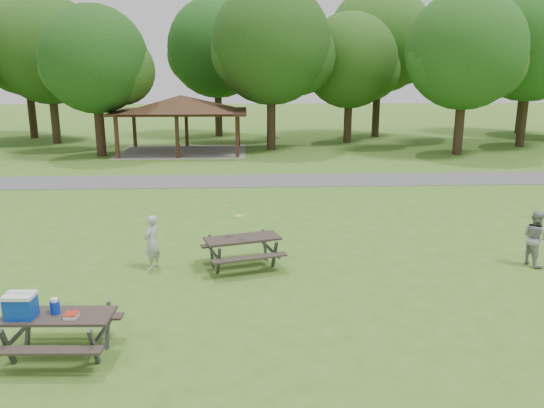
% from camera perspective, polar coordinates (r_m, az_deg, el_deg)
% --- Properties ---
extents(ground, '(160.00, 160.00, 0.00)m').
position_cam_1_polar(ground, '(12.83, -3.62, -10.06)').
color(ground, '#3E691E').
rests_on(ground, ground).
extents(asphalt_path, '(120.00, 3.20, 0.02)m').
position_cam_1_polar(asphalt_path, '(26.24, -3.28, 2.52)').
color(asphalt_path, '#4D4D50').
rests_on(asphalt_path, ground).
extents(pavilion, '(8.60, 7.01, 3.76)m').
position_cam_1_polar(pavilion, '(36.03, -9.74, 10.37)').
color(pavilion, '#3D2216').
rests_on(pavilion, ground).
extents(tree_row_c, '(8.19, 7.80, 10.67)m').
position_cam_1_polar(tree_row_c, '(43.14, -22.76, 14.71)').
color(tree_row_c, '#322316').
rests_on(tree_row_c, ground).
extents(tree_row_d, '(6.93, 6.60, 9.27)m').
position_cam_1_polar(tree_row_d, '(35.44, -18.38, 14.20)').
color(tree_row_d, black).
rests_on(tree_row_d, ground).
extents(tree_row_e, '(8.40, 8.00, 11.02)m').
position_cam_1_polar(tree_row_e, '(36.82, 0.07, 16.43)').
color(tree_row_e, black).
rests_on(tree_row_e, ground).
extents(tree_row_f, '(7.35, 7.00, 9.55)m').
position_cam_1_polar(tree_row_f, '(41.01, 8.48, 14.72)').
color(tree_row_f, '#302115').
rests_on(tree_row_f, ground).
extents(tree_row_g, '(7.77, 7.40, 10.25)m').
position_cam_1_polar(tree_row_g, '(36.50, 20.19, 14.92)').
color(tree_row_g, black).
rests_on(tree_row_g, ground).
extents(tree_row_h, '(8.61, 8.20, 11.37)m').
position_cam_1_polar(tree_row_h, '(42.26, 26.17, 15.08)').
color(tree_row_h, black).
rests_on(tree_row_h, ground).
extents(tree_deep_a, '(8.40, 8.00, 11.38)m').
position_cam_1_polar(tree_deep_a, '(47.47, -24.91, 15.06)').
color(tree_deep_a, black).
rests_on(tree_deep_a, ground).
extents(tree_deep_b, '(8.40, 8.00, 11.13)m').
position_cam_1_polar(tree_deep_b, '(44.82, -5.80, 16.06)').
color(tree_deep_b, black).
rests_on(tree_deep_b, ground).
extents(tree_deep_c, '(8.82, 8.40, 11.90)m').
position_cam_1_polar(tree_deep_c, '(45.13, 11.58, 16.56)').
color(tree_deep_c, black).
rests_on(tree_deep_c, ground).
extents(tree_deep_d, '(8.40, 8.00, 11.27)m').
position_cam_1_polar(tree_deep_d, '(51.19, 25.85, 14.68)').
color(tree_deep_d, black).
rests_on(tree_deep_d, ground).
extents(picnic_table_near, '(2.08, 1.71, 1.40)m').
position_cam_1_polar(picnic_table_near, '(10.87, -23.10, -11.19)').
color(picnic_table_near, '#2D2420').
rests_on(picnic_table_near, ground).
extents(picnic_table_middle, '(2.40, 2.13, 0.88)m').
position_cam_1_polar(picnic_table_middle, '(14.53, -3.19, -4.38)').
color(picnic_table_middle, '#2D2420').
rests_on(picnic_table_middle, ground).
extents(frisbee_in_flight, '(0.26, 0.26, 0.02)m').
position_cam_1_polar(frisbee_in_flight, '(14.24, -3.53, -1.29)').
color(frisbee_in_flight, yellow).
rests_on(frisbee_in_flight, ground).
extents(frisbee_thrower, '(0.54, 0.64, 1.51)m').
position_cam_1_polar(frisbee_thrower, '(14.72, -12.79, -4.04)').
color(frisbee_thrower, '#AFAEB1').
rests_on(frisbee_thrower, ground).
extents(frisbee_catcher, '(0.74, 0.86, 1.56)m').
position_cam_1_polar(frisbee_catcher, '(16.34, 26.46, -3.30)').
color(frisbee_catcher, '#949396').
rests_on(frisbee_catcher, ground).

